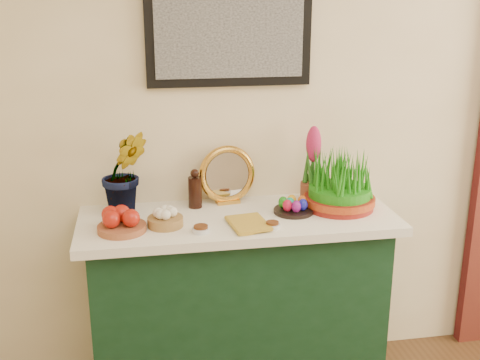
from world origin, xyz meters
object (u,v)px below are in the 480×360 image
Objects in this scene: book at (231,225)px; mirror at (227,175)px; sideboard at (238,308)px; wheatgrass_sabzeh at (340,184)px; hyacinth_green at (124,159)px.

mirror is at bearing 76.34° from book.
sideboard is 0.75m from wheatgrass_sabzeh.
sideboard is 2.60× the size of hyacinth_green.
hyacinth_green is at bearing 140.69° from book.
mirror is at bearing 161.21° from wheatgrass_sabzeh.
hyacinth_green is at bearing 173.80° from wheatgrass_sabzeh.
sideboard is 4.68× the size of mirror.
wheatgrass_sabzeh is (0.53, 0.16, 0.10)m from book.
wheatgrass_sabzeh is at bearing -18.79° from mirror.
book is at bearing -40.60° from hyacinth_green.
mirror reaches higher than wheatgrass_sabzeh.
sideboard is at bearing -83.92° from mirror.
wheatgrass_sabzeh is at bearing 2.01° from sideboard.
book is at bearing -110.60° from sideboard.
wheatgrass_sabzeh is (0.49, -0.17, -0.01)m from mirror.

